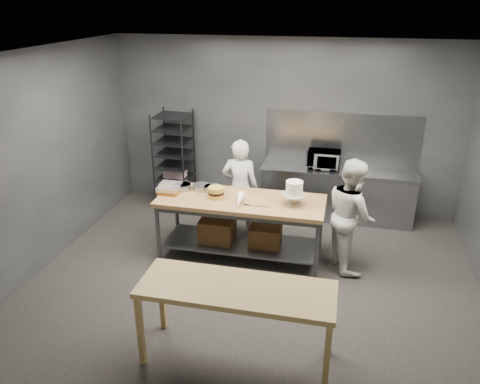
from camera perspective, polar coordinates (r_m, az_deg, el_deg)
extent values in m
plane|color=black|center=(6.61, 1.82, -10.27)|extent=(6.00, 6.00, 0.00)
cube|color=#4C4F54|center=(8.28, 5.36, 7.97)|extent=(6.00, 0.04, 3.00)
cube|color=olive|center=(6.71, 0.10, -1.10)|extent=(2.40, 0.90, 0.06)
cube|color=#47494C|center=(7.02, 0.09, -6.26)|extent=(2.25, 0.75, 0.03)
cylinder|color=#47494C|center=(6.90, -9.95, -5.00)|extent=(0.06, 0.06, 0.86)
cylinder|color=#47494C|center=(7.54, -7.72, -2.33)|extent=(0.06, 0.06, 0.86)
cylinder|color=#47494C|center=(6.43, 9.33, -7.13)|extent=(0.06, 0.06, 0.86)
cylinder|color=#47494C|center=(7.12, 9.80, -4.06)|extent=(0.06, 0.06, 0.86)
cube|color=brown|center=(6.99, -2.78, -4.64)|extent=(0.50, 0.40, 0.35)
cube|color=brown|center=(6.90, 3.11, -5.30)|extent=(0.45, 0.38, 0.30)
cube|color=olive|center=(4.82, -0.44, -11.80)|extent=(2.00, 0.70, 0.06)
cube|color=olive|center=(5.13, -12.05, -16.19)|extent=(0.06, 0.06, 0.84)
cube|color=olive|center=(5.57, -9.48, -12.50)|extent=(0.06, 0.06, 0.84)
cube|color=olive|center=(4.78, 10.52, -19.51)|extent=(0.06, 0.06, 0.84)
cube|color=olive|center=(5.24, 10.90, -15.15)|extent=(0.06, 0.06, 0.84)
cube|color=slate|center=(8.10, 11.91, 2.62)|extent=(2.60, 0.60, 0.04)
cube|color=slate|center=(8.26, 11.66, -0.31)|extent=(2.56, 0.56, 0.86)
cube|color=slate|center=(8.24, 12.24, 6.38)|extent=(2.60, 0.02, 0.90)
cube|color=black|center=(8.55, -8.02, 3.94)|extent=(0.61, 0.66, 1.75)
cube|color=silver|center=(8.66, -7.90, 1.85)|extent=(0.38, 0.25, 0.45)
imported|color=silver|center=(7.40, 0.00, 0.49)|extent=(0.59, 0.39, 1.60)
imported|color=silver|center=(6.66, 13.36, -2.70)|extent=(0.86, 0.96, 1.62)
imported|color=black|center=(8.05, 10.17, 3.91)|extent=(0.54, 0.37, 0.30)
cylinder|color=#ADA18A|center=(6.56, 6.55, -1.46)|extent=(0.20, 0.20, 0.02)
cylinder|color=#ADA18A|center=(6.53, 6.58, -0.90)|extent=(0.06, 0.06, 0.12)
cylinder|color=#ADA18A|center=(6.50, 6.60, -0.34)|extent=(0.34, 0.34, 0.02)
cylinder|color=white|center=(6.46, 6.64, 0.50)|extent=(0.23, 0.23, 0.19)
cylinder|color=gold|center=(6.74, -2.92, -0.45)|extent=(0.23, 0.23, 0.06)
cylinder|color=black|center=(6.72, -2.93, -0.06)|extent=(0.23, 0.23, 0.04)
cylinder|color=gold|center=(6.70, -2.94, 0.34)|extent=(0.23, 0.23, 0.06)
cylinder|color=gray|center=(7.03, -4.71, 0.59)|extent=(0.27, 0.27, 0.07)
cylinder|color=gray|center=(6.97, -3.34, 0.42)|extent=(0.26, 0.26, 0.07)
cylinder|color=gray|center=(7.07, -7.15, 0.62)|extent=(0.29, 0.29, 0.07)
cylinder|color=gray|center=(7.11, -7.02, 0.76)|extent=(0.26, 0.26, 0.07)
cone|color=white|center=(6.50, -0.08, -1.03)|extent=(0.15, 0.39, 0.12)
cube|color=slate|center=(6.47, 2.34, -1.75)|extent=(0.28, 0.02, 0.00)
cube|color=black|center=(6.50, 0.78, -1.55)|extent=(0.09, 0.02, 0.02)
cube|color=#8F5A1C|center=(6.94, -8.74, -0.03)|extent=(0.30, 0.20, 0.05)
cube|color=silver|center=(6.92, -8.77, 0.39)|extent=(0.31, 0.21, 0.06)
cube|color=#8F5A1C|center=(7.08, -8.43, 0.46)|extent=(0.30, 0.20, 0.05)
cube|color=silver|center=(7.06, -8.45, 0.87)|extent=(0.31, 0.21, 0.06)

